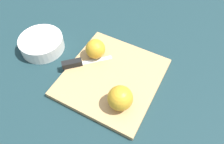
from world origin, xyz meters
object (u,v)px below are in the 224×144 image
(knife, at_px, (75,63))
(bowl, at_px, (42,43))
(apple_half_right, at_px, (96,49))
(apple_half_left, at_px, (120,98))

(knife, xyz_separation_m, bowl, (0.02, 0.16, 0.00))
(apple_half_right, xyz_separation_m, bowl, (-0.05, 0.19, -0.02))
(knife, bearing_deg, bowl, 128.96)
(apple_half_left, relative_size, knife, 0.55)
(apple_half_left, xyz_separation_m, knife, (0.06, 0.20, -0.03))
(apple_half_left, xyz_separation_m, bowl, (0.07, 0.36, -0.03))
(apple_half_right, height_order, bowl, apple_half_right)
(apple_half_left, height_order, bowl, apple_half_left)
(apple_half_left, bearing_deg, apple_half_right, 58.22)
(apple_half_left, height_order, apple_half_right, apple_half_left)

